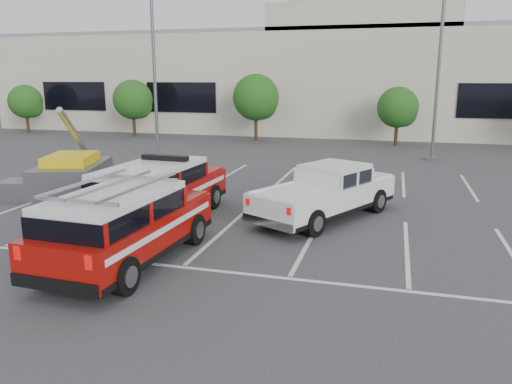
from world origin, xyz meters
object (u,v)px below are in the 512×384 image
tree_mid_right (399,109)px  convention_building (342,76)px  white_pickup (326,197)px  tree_left (134,101)px  light_pole_left (154,66)px  utility_rig (69,175)px  ladder_suv (126,230)px  light_pole_mid (439,66)px  fire_chief_suv (159,195)px  tree_mid_left (257,99)px  tree_far_left (27,103)px

tree_mid_right → convention_building: bearing=116.6°
tree_mid_right → white_pickup: (-2.27, -19.47, -1.80)m
tree_left → light_pole_left: light_pole_left is taller
white_pickup → utility_rig: 10.68m
ladder_suv → light_pole_mid: bearing=68.7°
convention_building → light_pole_mid: convention_building is taller
tree_mid_right → ladder_suv: (-6.55, -25.00, -1.63)m
tree_left → ladder_suv: size_ratio=0.79×
tree_left → fire_chief_suv: size_ratio=0.73×
fire_chief_suv → ladder_suv: bearing=-72.9°
tree_left → tree_mid_left: bearing=0.0°
tree_mid_left → ladder_suv: tree_mid_left is taller
tree_left → utility_rig: 19.88m
white_pickup → fire_chief_suv: bearing=-133.4°
light_pole_left → white_pickup: light_pole_left is taller
convention_building → utility_rig: size_ratio=12.78×
light_pole_mid → utility_rig: light_pole_mid is taller
tree_far_left → ladder_suv: bearing=-46.8°
tree_left → tree_mid_right: tree_left is taller
tree_mid_right → light_pole_left: 16.72m
tree_mid_left → white_pickup: bearing=-68.4°
convention_building → light_pole_mid: bearing=-66.7°
light_pole_mid → ladder_suv: light_pole_mid is taller
tree_far_left → tree_left: tree_left is taller
white_pickup → ladder_suv: (-4.28, -5.53, 0.17)m
light_pole_mid → utility_rig: (-14.82, -12.41, -4.49)m
convention_building → fire_chief_suv: 31.44m
tree_mid_right → light_pole_mid: bearing=-72.5°
tree_mid_right → fire_chief_suv: 22.61m
ladder_suv → tree_left: bearing=121.1°
tree_mid_right → fire_chief_suv: tree_mid_right is taller
ladder_suv → utility_rig: 9.12m
white_pickup → convention_building: bearing=122.5°
light_pole_mid → tree_far_left: bearing=169.3°
tree_far_left → tree_left: bearing=0.0°
tree_far_left → tree_mid_left: 20.01m
convention_building → fire_chief_suv: (-2.56, -31.09, -3.86)m
light_pole_mid → fire_chief_suv: light_pole_mid is taller
convention_building → tree_mid_left: (-5.09, -9.82, -1.68)m
convention_building → white_pickup: size_ratio=9.97×
convention_building → tree_mid_right: (4.91, -9.82, -2.22)m
tree_left → light_pole_left: bearing=-55.5°
convention_building → white_pickup: bearing=-84.9°
tree_far_left → tree_left: 10.00m
tree_far_left → fire_chief_suv: bearing=-43.4°
light_pole_mid → tree_mid_left: bearing=153.1°
tree_left → tree_mid_right: (20.00, -0.00, -0.27)m
tree_far_left → tree_mid_left: bearing=0.0°
light_pole_left → tree_left: bearing=124.5°
tree_mid_right → light_pole_mid: 6.88m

